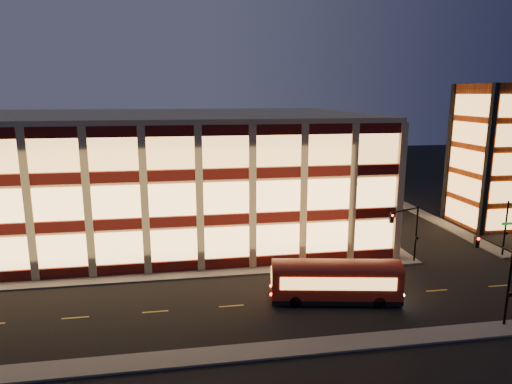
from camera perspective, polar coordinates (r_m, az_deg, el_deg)
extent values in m
plane|color=black|center=(43.25, -9.39, -10.80)|extent=(200.00, 200.00, 0.00)
cube|color=#514F4C|center=(44.27, -13.35, -10.31)|extent=(54.00, 2.00, 0.15)
cube|color=#514F4C|center=(63.43, 11.81, -3.33)|extent=(2.00, 30.00, 0.15)
cube|color=#514F4C|center=(68.13, 20.48, -2.78)|extent=(2.00, 30.00, 0.15)
cube|color=#514F4C|center=(31.63, -9.28, -19.85)|extent=(100.00, 2.00, 0.15)
cube|color=tan|center=(57.79, -12.69, 2.16)|extent=(50.00, 30.00, 14.00)
cube|color=tan|center=(57.02, -13.03, 9.35)|extent=(50.40, 30.40, 0.50)
cube|color=#470C0A|center=(44.87, -13.31, -9.21)|extent=(50.10, 0.25, 1.00)
cube|color=#FFBB6B|center=(44.18, -13.45, -6.66)|extent=(49.00, 0.20, 3.00)
cube|color=#470C0A|center=(62.97, 11.08, -2.87)|extent=(0.25, 30.10, 1.00)
cube|color=#FFBB6B|center=(62.46, 11.15, -1.01)|extent=(0.20, 29.00, 3.00)
cube|color=#470C0A|center=(43.49, -13.60, -3.80)|extent=(50.10, 0.25, 1.00)
cube|color=#FFBB6B|center=(42.99, -13.73, -1.10)|extent=(49.00, 0.20, 3.00)
cube|color=#470C0A|center=(61.99, 11.25, 1.06)|extent=(0.25, 30.10, 1.00)
cube|color=#FFBB6B|center=(61.62, 11.31, 2.97)|extent=(0.20, 29.00, 3.00)
cube|color=#470C0A|center=(42.51, -13.89, 1.92)|extent=(50.10, 0.25, 1.00)
cube|color=#FFBB6B|center=(42.22, -14.04, 4.73)|extent=(49.00, 0.20, 3.00)
cube|color=#470C0A|center=(61.31, 11.42, 5.10)|extent=(0.25, 30.10, 1.00)
cube|color=#FFBB6B|center=(61.09, 11.49, 7.05)|extent=(0.20, 29.00, 3.00)
cube|color=#8C3814|center=(65.72, 27.77, 4.00)|extent=(8.00, 8.00, 18.00)
cube|color=black|center=(60.16, 27.00, 3.44)|extent=(0.60, 0.60, 18.00)
cube|color=black|center=(66.70, 22.97, 4.54)|extent=(0.60, 0.60, 18.00)
cube|color=black|center=(71.29, 28.43, 4.47)|extent=(0.60, 0.60, 18.00)
cube|color=#F7AB56|center=(63.85, 29.32, -2.97)|extent=(6.60, 0.16, 2.60)
cube|color=#F7AB56|center=(64.62, 24.25, -2.30)|extent=(0.16, 6.60, 2.60)
cube|color=#F7AB56|center=(63.92, 24.52, 0.65)|extent=(0.16, 6.60, 2.60)
cube|color=#F7AB56|center=(63.39, 24.79, 3.67)|extent=(0.16, 6.60, 2.60)
cube|color=#F7AB56|center=(63.05, 25.07, 6.72)|extent=(0.16, 6.60, 2.60)
cube|color=#F7AB56|center=(62.88, 25.35, 9.80)|extent=(0.16, 6.60, 2.60)
cylinder|color=black|center=(48.76, 19.38, -4.93)|extent=(0.18, 0.18, 6.00)
cylinder|color=black|center=(46.60, 18.16, -2.17)|extent=(3.56, 1.63, 0.14)
cube|color=black|center=(45.30, 16.58, -3.13)|extent=(0.32, 0.32, 0.95)
sphere|color=#FF0C05|center=(45.07, 16.71, -2.82)|extent=(0.20, 0.20, 0.20)
cube|color=black|center=(48.70, 19.46, -5.44)|extent=(0.25, 0.18, 0.28)
cylinder|color=black|center=(54.22, 28.71, -4.06)|extent=(0.18, 0.18, 6.00)
cube|color=black|center=(54.17, 28.80, -4.52)|extent=(0.25, 0.18, 0.28)
cube|color=#0C7226|center=(53.95, 28.87, -3.49)|extent=(1.20, 0.06, 0.28)
cylinder|color=black|center=(38.37, 29.01, -10.45)|extent=(0.18, 0.18, 6.00)
cylinder|color=black|center=(38.97, 27.61, -5.75)|extent=(0.14, 4.00, 0.14)
cube|color=black|center=(40.64, 25.87, -5.61)|extent=(0.32, 0.32, 0.95)
sphere|color=#FF0C05|center=(40.42, 26.05, -5.28)|extent=(0.20, 0.20, 0.20)
cube|color=black|center=(38.38, 29.14, -11.11)|extent=(0.25, 0.18, 0.28)
cube|color=#961808|center=(38.54, 9.92, -10.89)|extent=(10.76, 4.46, 2.41)
cube|color=black|center=(39.12, 9.85, -12.80)|extent=(10.76, 4.46, 0.37)
cylinder|color=black|center=(37.67, 4.94, -13.50)|extent=(0.98, 0.48, 0.94)
cylinder|color=black|center=(39.75, 4.71, -12.06)|extent=(0.98, 0.48, 0.94)
cylinder|color=black|center=(38.71, 15.15, -13.16)|extent=(0.98, 0.48, 0.94)
cylinder|color=black|center=(40.74, 14.36, -11.80)|extent=(0.98, 0.48, 0.94)
cube|color=#F7AB56|center=(37.21, 10.26, -11.25)|extent=(9.07, 1.72, 1.05)
cube|color=#F7AB56|center=(39.65, 9.64, -9.72)|extent=(9.07, 1.72, 1.05)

